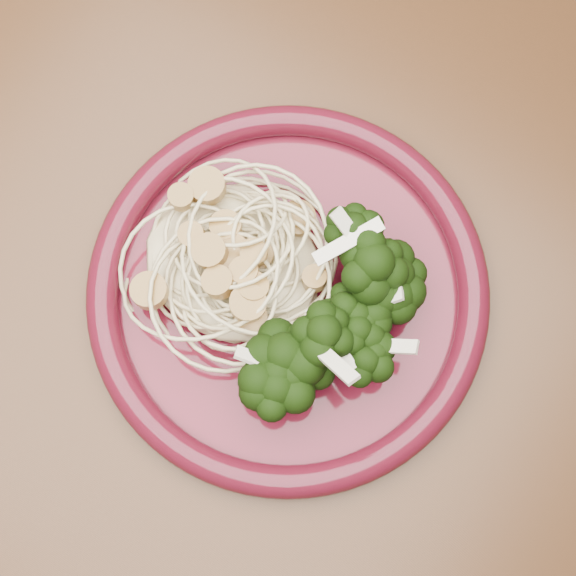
# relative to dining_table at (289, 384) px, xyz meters

# --- Properties ---
(dining_table) EXTENTS (1.20, 0.80, 0.75)m
(dining_table) POSITION_rel_dining_table_xyz_m (0.00, 0.00, 0.00)
(dining_table) COLOR #472814
(dining_table) RESTS_ON ground
(dinner_plate) EXTENTS (0.28, 0.28, 0.02)m
(dinner_plate) POSITION_rel_dining_table_xyz_m (-0.03, 0.04, 0.11)
(dinner_plate) COLOR #510E1C
(dinner_plate) RESTS_ON dining_table
(spaghetti_pile) EXTENTS (0.13, 0.11, 0.03)m
(spaghetti_pile) POSITION_rel_dining_table_xyz_m (-0.07, 0.04, 0.12)
(spaghetti_pile) COLOR beige
(spaghetti_pile) RESTS_ON dinner_plate
(scallop_cluster) EXTENTS (0.12, 0.12, 0.04)m
(scallop_cluster) POSITION_rel_dining_table_xyz_m (-0.07, 0.04, 0.15)
(scallop_cluster) COLOR #A58144
(scallop_cluster) RESTS_ON spaghetti_pile
(broccoli_pile) EXTENTS (0.10, 0.15, 0.05)m
(broccoli_pile) POSITION_rel_dining_table_xyz_m (0.02, 0.04, 0.13)
(broccoli_pile) COLOR black
(broccoli_pile) RESTS_ON dinner_plate
(onion_garnish) EXTENTS (0.07, 0.10, 0.05)m
(onion_garnish) POSITION_rel_dining_table_xyz_m (0.02, 0.04, 0.16)
(onion_garnish) COLOR beige
(onion_garnish) RESTS_ON broccoli_pile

